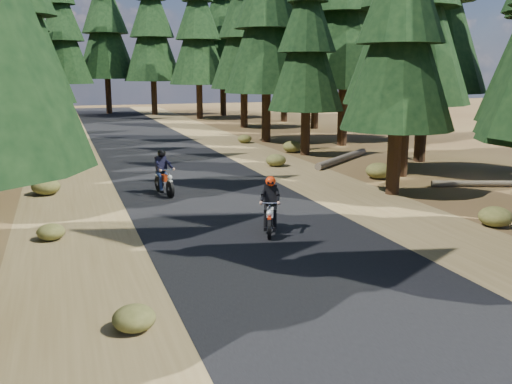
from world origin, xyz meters
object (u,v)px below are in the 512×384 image
Objects in this scene: log_near at (342,158)px; log_far at (482,184)px; rider_lead at (270,215)px; rider_follow at (164,180)px.

log_far is at bearing -113.43° from log_near.
log_far is 2.14× the size of rider_lead.
log_far is 10.06m from rider_lead.
log_near is 7.29m from log_far.
rider_lead is 0.96× the size of rider_follow.
rider_follow reaches higher than log_far.
rider_lead is at bearing -142.81° from log_far.
rider_follow is (-11.36, 2.47, 0.41)m from log_far.
log_near is at bearing -164.09° from rider_follow.
log_near is 12.54m from rider_lead.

